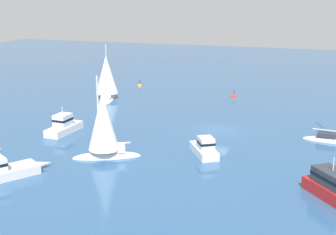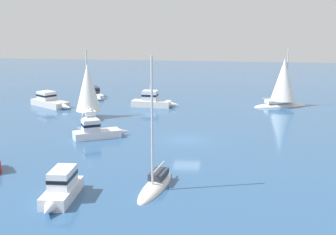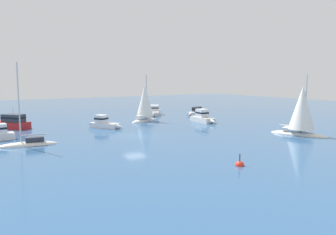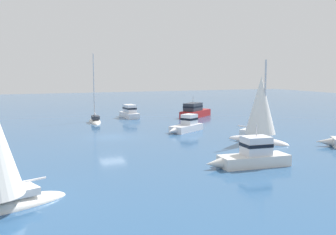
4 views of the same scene
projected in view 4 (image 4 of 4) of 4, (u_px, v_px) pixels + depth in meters
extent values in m
plane|color=#2D5684|center=(112.00, 137.00, 38.91)|extent=(160.00, 160.00, 0.00)
cube|color=white|center=(129.00, 115.00, 54.91)|extent=(1.86, 4.36, 0.74)
cone|color=white|center=(123.00, 113.00, 57.25)|extent=(0.81, 1.11, 0.74)
cube|color=silver|center=(130.00, 109.00, 54.62)|extent=(1.42, 2.34, 1.12)
cube|color=black|center=(130.00, 108.00, 54.62)|extent=(1.46, 2.38, 0.24)
cube|color=#B21E1E|center=(196.00, 114.00, 55.86)|extent=(6.03, 5.37, 0.95)
cone|color=#B21E1E|center=(206.00, 111.00, 59.07)|extent=(1.77, 1.68, 0.95)
cube|color=#2D333D|center=(193.00, 107.00, 55.00)|extent=(3.34, 3.13, 1.11)
cube|color=black|center=(193.00, 107.00, 55.00)|extent=(3.40, 3.18, 0.24)
cylinder|color=silver|center=(193.00, 99.00, 54.88)|extent=(0.08, 0.08, 1.01)
cube|color=white|center=(15.00, 192.00, 19.13)|extent=(2.45, 2.00, 0.37)
cylinder|color=silver|center=(15.00, 183.00, 19.10)|extent=(3.00, 1.21, 0.11)
ellipsoid|color=silver|center=(95.00, 122.00, 50.44)|extent=(2.11, 6.30, 0.89)
cube|color=#2D333D|center=(95.00, 117.00, 49.65)|extent=(1.18, 1.96, 0.43)
cylinder|color=silver|center=(94.00, 86.00, 50.48)|extent=(0.14, 0.14, 8.33)
cylinder|color=silver|center=(95.00, 114.00, 49.56)|extent=(0.45, 2.77, 0.11)
cube|color=silver|center=(254.00, 160.00, 27.09)|extent=(5.04, 2.11, 0.78)
cone|color=silver|center=(214.00, 164.00, 26.17)|extent=(1.28, 0.87, 0.78)
cube|color=silver|center=(256.00, 146.00, 27.01)|extent=(1.94, 1.54, 1.29)
cube|color=black|center=(256.00, 145.00, 27.00)|extent=(1.98, 1.58, 0.24)
cylinder|color=silver|center=(257.00, 131.00, 26.88)|extent=(0.08, 0.08, 0.83)
ellipsoid|color=white|center=(258.00, 142.00, 36.32)|extent=(4.10, 6.27, 1.02)
cube|color=white|center=(251.00, 133.00, 36.72)|extent=(1.78, 2.15, 0.54)
cylinder|color=silver|center=(265.00, 99.00, 35.42)|extent=(0.18, 0.18, 7.07)
cylinder|color=silver|center=(251.00, 127.00, 36.68)|extent=(1.35, 2.58, 0.14)
cone|color=white|center=(261.00, 105.00, 35.76)|extent=(3.74, 3.74, 5.30)
cube|color=white|center=(186.00, 128.00, 42.57)|extent=(4.53, 3.63, 0.72)
cone|color=white|center=(172.00, 131.00, 40.47)|extent=(1.29, 1.17, 0.72)
cube|color=silver|center=(189.00, 119.00, 42.92)|extent=(1.97, 1.90, 1.12)
cube|color=black|center=(189.00, 119.00, 42.91)|extent=(2.03, 1.95, 0.24)
cone|color=silver|center=(324.00, 142.00, 34.20)|extent=(1.64, 1.45, 0.77)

